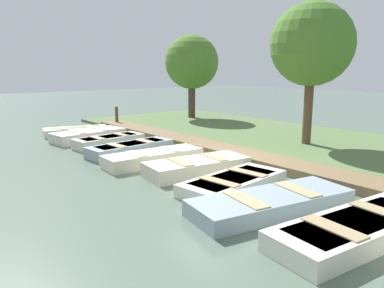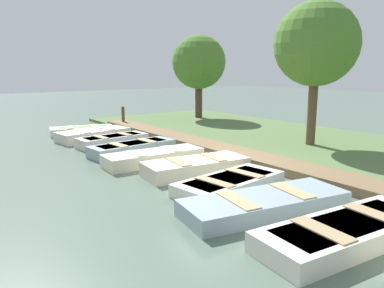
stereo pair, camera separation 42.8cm
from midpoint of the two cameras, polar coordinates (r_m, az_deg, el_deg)
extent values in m
plane|color=#566B5B|center=(11.18, 3.80, -3.61)|extent=(80.00, 80.00, 0.00)
cube|color=#567042|center=(14.82, 18.70, -0.20)|extent=(8.00, 24.00, 0.12)
cube|color=brown|center=(12.16, 9.30, -1.89)|extent=(1.10, 18.94, 0.25)
cube|color=beige|center=(17.45, -15.72, 2.00)|extent=(2.89, 1.64, 0.33)
cube|color=#6B7F51|center=(17.43, -15.75, 2.50)|extent=(2.36, 1.31, 0.03)
cube|color=tan|center=(17.37, -17.45, 2.46)|extent=(0.49, 0.98, 0.03)
cube|color=tan|center=(17.49, -14.07, 2.70)|extent=(0.49, 0.98, 0.03)
cube|color=beige|center=(15.94, -14.02, 1.36)|extent=(3.04, 1.53, 0.41)
cube|color=teal|center=(15.90, -14.06, 2.03)|extent=(2.49, 1.21, 0.03)
cube|color=beige|center=(15.64, -15.81, 1.89)|extent=(0.43, 1.11, 0.03)
cube|color=beige|center=(16.18, -12.37, 2.37)|extent=(0.43, 1.11, 0.03)
cube|color=beige|center=(14.53, -11.16, 0.49)|extent=(2.72, 1.16, 0.39)
cube|color=#6B7F51|center=(14.50, -11.19, 1.19)|extent=(2.23, 0.91, 0.03)
cube|color=tan|center=(14.25, -12.95, 1.05)|extent=(0.33, 0.89, 0.03)
cube|color=tan|center=(14.74, -9.50, 1.53)|extent=(0.33, 0.89, 0.03)
cube|color=#8C9EA8|center=(13.02, -8.10, -0.66)|extent=(3.09, 1.23, 0.39)
cube|color=#4C709E|center=(12.99, -8.12, 0.11)|extent=(2.53, 0.97, 0.03)
cube|color=tan|center=(12.68, -10.29, -0.10)|extent=(0.37, 0.93, 0.03)
cube|color=tan|center=(13.29, -6.06, 0.55)|extent=(0.37, 0.93, 0.03)
cube|color=beige|center=(11.61, -4.77, -2.05)|extent=(3.17, 1.14, 0.39)
cube|color=teal|center=(11.57, -4.78, -1.19)|extent=(2.60, 0.90, 0.03)
cube|color=beige|center=(11.30, -7.42, -1.41)|extent=(0.36, 0.92, 0.03)
cube|color=beige|center=(11.86, -2.28, -0.71)|extent=(0.36, 0.92, 0.03)
cube|color=beige|center=(10.48, 1.75, -3.47)|extent=(3.07, 1.51, 0.40)
cube|color=beige|center=(10.44, 1.75, -2.49)|extent=(2.51, 1.19, 0.03)
cube|color=tan|center=(10.16, -0.95, -2.71)|extent=(0.42, 1.09, 0.03)
cube|color=tan|center=(10.73, 4.31, -1.99)|extent=(0.42, 1.09, 0.03)
cube|color=silver|center=(9.18, 7.12, -6.03)|extent=(2.99, 1.52, 0.31)
cube|color=#994C33|center=(9.13, 7.14, -5.17)|extent=(2.45, 1.20, 0.02)
cube|color=tan|center=(8.73, 4.84, -5.73)|extent=(0.41, 1.13, 0.03)
cube|color=tan|center=(9.54, 9.25, -4.35)|extent=(0.41, 1.13, 0.03)
cube|color=#8C9EA8|center=(7.97, 12.64, -8.85)|extent=(3.72, 1.87, 0.34)
cube|color=#994C33|center=(7.92, 12.69, -7.78)|extent=(3.04, 1.48, 0.03)
cube|color=tan|center=(7.52, 8.62, -8.44)|extent=(0.56, 1.18, 0.03)
cube|color=tan|center=(8.33, 16.37, -6.81)|extent=(0.56, 1.18, 0.03)
cube|color=silver|center=(7.11, 24.37, -12.09)|extent=(3.62, 1.56, 0.35)
cube|color=teal|center=(7.05, 24.48, -10.87)|extent=(2.96, 1.23, 0.03)
cube|color=tan|center=(6.54, 21.03, -12.10)|extent=(0.47, 1.11, 0.03)
cube|color=tan|center=(7.57, 27.47, -9.41)|extent=(0.47, 1.11, 0.03)
cylinder|color=brown|center=(19.34, -9.82, 4.05)|extent=(0.15, 0.15, 0.93)
sphere|color=brown|center=(19.28, -9.87, 5.50)|extent=(0.14, 0.14, 0.14)
cylinder|color=#4C3828|center=(21.58, 1.60, 6.95)|extent=(0.40, 0.40, 2.43)
sphere|color=#4C7A2D|center=(21.52, 1.64, 12.38)|extent=(3.01, 3.01, 3.01)
cylinder|color=brown|center=(14.49, 18.66, 5.17)|extent=(0.33, 0.33, 2.93)
sphere|color=#4C7A2D|center=(14.45, 19.25, 14.21)|extent=(2.99, 2.99, 2.99)
camera|label=1|loc=(0.21, -88.92, 0.22)|focal=35.00mm
camera|label=2|loc=(0.21, 91.08, -0.22)|focal=35.00mm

